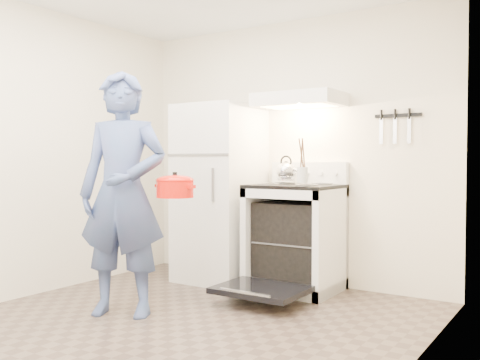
% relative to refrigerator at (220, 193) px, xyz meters
% --- Properties ---
extents(floor, '(3.60, 3.60, 0.00)m').
position_rel_refrigerator_xyz_m(floor, '(0.58, -1.45, -0.85)').
color(floor, brown).
rests_on(floor, ground).
extents(back_wall, '(3.20, 0.02, 2.50)m').
position_rel_refrigerator_xyz_m(back_wall, '(0.58, 0.35, 0.40)').
color(back_wall, '#F0E8C9').
rests_on(back_wall, ground).
extents(refrigerator, '(0.70, 0.70, 1.70)m').
position_rel_refrigerator_xyz_m(refrigerator, '(0.00, 0.00, 0.00)').
color(refrigerator, white).
rests_on(refrigerator, floor).
extents(stove_body, '(0.76, 0.65, 0.92)m').
position_rel_refrigerator_xyz_m(stove_body, '(0.81, 0.02, -0.39)').
color(stove_body, white).
rests_on(stove_body, floor).
extents(cooktop, '(0.76, 0.65, 0.03)m').
position_rel_refrigerator_xyz_m(cooktop, '(0.81, 0.02, 0.09)').
color(cooktop, black).
rests_on(cooktop, stove_body).
extents(backsplash, '(0.76, 0.07, 0.20)m').
position_rel_refrigerator_xyz_m(backsplash, '(0.81, 0.31, 0.20)').
color(backsplash, white).
rests_on(backsplash, cooktop).
extents(oven_door, '(0.70, 0.54, 0.04)m').
position_rel_refrigerator_xyz_m(oven_door, '(0.81, -0.57, -0.72)').
color(oven_door, black).
rests_on(oven_door, floor).
extents(oven_rack, '(0.60, 0.52, 0.01)m').
position_rel_refrigerator_xyz_m(oven_rack, '(0.81, 0.02, -0.41)').
color(oven_rack, slate).
rests_on(oven_rack, stove_body).
extents(range_hood, '(0.76, 0.50, 0.12)m').
position_rel_refrigerator_xyz_m(range_hood, '(0.81, 0.10, 0.86)').
color(range_hood, white).
rests_on(range_hood, back_wall).
extents(knife_strip, '(0.40, 0.02, 0.03)m').
position_rel_refrigerator_xyz_m(knife_strip, '(1.63, 0.33, 0.70)').
color(knife_strip, black).
rests_on(knife_strip, back_wall).
extents(pizza_stone, '(0.30, 0.30, 0.02)m').
position_rel_refrigerator_xyz_m(pizza_stone, '(0.78, 0.06, -0.40)').
color(pizza_stone, '#806247').
rests_on(pizza_stone, oven_rack).
extents(tea_kettle, '(0.21, 0.18, 0.26)m').
position_rel_refrigerator_xyz_m(tea_kettle, '(0.68, 0.09, 0.23)').
color(tea_kettle, '#B5B5BA').
rests_on(tea_kettle, cooktop).
extents(utensil_jar, '(0.10, 0.10, 0.13)m').
position_rel_refrigerator_xyz_m(utensil_jar, '(1.01, -0.24, 0.20)').
color(utensil_jar, silver).
rests_on(utensil_jar, cooktop).
extents(person, '(0.79, 0.67, 1.83)m').
position_rel_refrigerator_xyz_m(person, '(0.07, -1.36, 0.07)').
color(person, '#304B7C').
rests_on(person, floor).
extents(dutch_oven, '(0.35, 0.28, 0.23)m').
position_rel_refrigerator_xyz_m(dutch_oven, '(0.41, -1.15, 0.10)').
color(dutch_oven, red).
rests_on(dutch_oven, person).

